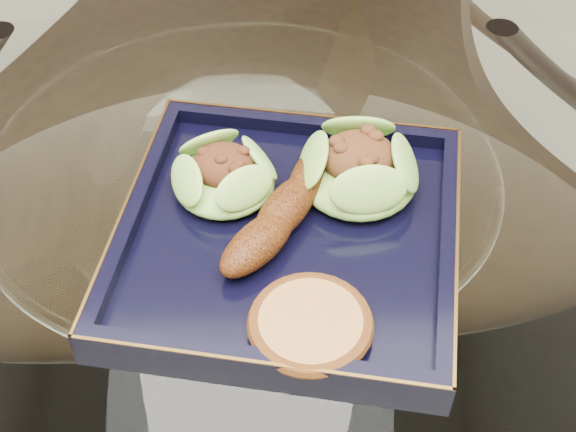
{
  "coord_description": "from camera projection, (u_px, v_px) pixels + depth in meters",
  "views": [
    {
      "loc": [
        0.03,
        -0.48,
        1.26
      ],
      "look_at": [
        0.04,
        -0.05,
        0.8
      ],
      "focal_mm": 50.0,
      "sensor_mm": 36.0,
      "label": 1
    }
  ],
  "objects": [
    {
      "name": "dining_table",
      "position": [
        250.0,
        319.0,
        0.82
      ],
      "size": [
        1.13,
        1.13,
        0.77
      ],
      "color": "white",
      "rests_on": "ground"
    },
    {
      "name": "dining_chair",
      "position": [
        264.0,
        103.0,
        1.21
      ],
      "size": [
        0.49,
        0.49,
        0.9
      ],
      "rotation": [
        0.0,
        0.0,
        -0.3
      ],
      "color": "#301D10",
      "rests_on": "ground"
    },
    {
      "name": "navy_plate",
      "position": [
        288.0,
        241.0,
        0.66
      ],
      "size": [
        0.31,
        0.31,
        0.02
      ],
      "primitive_type": "cube",
      "rotation": [
        0.0,
        0.0,
        -0.17
      ],
      "color": "black",
      "rests_on": "dining_table"
    },
    {
      "name": "lettuce_wrap_left",
      "position": [
        224.0,
        178.0,
        0.67
      ],
      "size": [
        0.09,
        0.09,
        0.03
      ],
      "primitive_type": "ellipsoid",
      "rotation": [
        0.0,
        0.0,
        0.08
      ],
      "color": "#518C28",
      "rests_on": "navy_plate"
    },
    {
      "name": "lettuce_wrap_right",
      "position": [
        358.0,
        172.0,
        0.67
      ],
      "size": [
        0.13,
        0.13,
        0.04
      ],
      "primitive_type": "ellipsoid",
      "rotation": [
        0.0,
        0.0,
        -0.4
      ],
      "color": "#4F932A",
      "rests_on": "navy_plate"
    },
    {
      "name": "roasted_plantain",
      "position": [
        286.0,
        208.0,
        0.65
      ],
      "size": [
        0.11,
        0.16,
        0.03
      ],
      "primitive_type": "ellipsoid",
      "rotation": [
        0.0,
        0.0,
        1.03
      ],
      "color": "#572609",
      "rests_on": "navy_plate"
    },
    {
      "name": "crumb_patty",
      "position": [
        310.0,
        325.0,
        0.58
      ],
      "size": [
        0.1,
        0.1,
        0.02
      ],
      "primitive_type": "cylinder",
      "rotation": [
        0.0,
        0.0,
        0.31
      ],
      "color": "#B67F3C",
      "rests_on": "navy_plate"
    }
  ]
}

